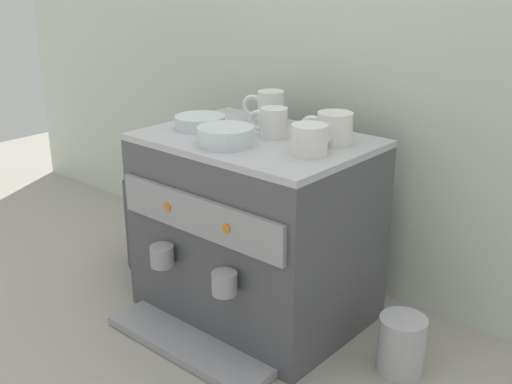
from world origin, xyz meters
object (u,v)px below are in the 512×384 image
(ceramic_cup_0, at_px, (333,128))
(ceramic_cup_3, at_px, (269,107))
(ceramic_cup_2, at_px, (272,122))
(espresso_machine, at_px, (255,229))
(ceramic_bowl_0, at_px, (200,122))
(ceramic_bowl_1, at_px, (226,136))
(ceramic_cup_1, at_px, (311,139))
(coffee_grinder, at_px, (150,207))
(milk_pitcher, at_px, (401,344))

(ceramic_cup_0, bearing_deg, ceramic_cup_3, 167.86)
(ceramic_cup_2, bearing_deg, espresso_machine, -132.55)
(espresso_machine, xyz_separation_m, ceramic_cup_2, (0.03, 0.03, 0.27))
(espresso_machine, distance_m, ceramic_bowl_0, 0.29)
(ceramic_cup_2, bearing_deg, ceramic_bowl_1, -106.12)
(ceramic_cup_1, xyz_separation_m, ceramic_cup_3, (-0.24, 0.15, 0.01))
(ceramic_cup_1, bearing_deg, ceramic_bowl_1, -160.08)
(ceramic_cup_0, bearing_deg, ceramic_cup_1, -83.06)
(espresso_machine, height_order, ceramic_cup_3, ceramic_cup_3)
(ceramic_cup_3, distance_m, ceramic_bowl_0, 0.18)
(espresso_machine, relative_size, ceramic_bowl_1, 4.18)
(espresso_machine, xyz_separation_m, coffee_grinder, (-0.41, 0.00, -0.05))
(espresso_machine, xyz_separation_m, milk_pitcher, (0.41, 0.02, -0.16))
(coffee_grinder, bearing_deg, espresso_machine, -0.67)
(ceramic_cup_3, relative_size, ceramic_bowl_1, 0.85)
(ceramic_bowl_1, bearing_deg, ceramic_bowl_0, 156.18)
(espresso_machine, bearing_deg, milk_pitcher, 2.81)
(espresso_machine, relative_size, ceramic_bowl_0, 4.28)
(ceramic_bowl_0, distance_m, coffee_grinder, 0.39)
(ceramic_bowl_1, distance_m, milk_pitcher, 0.60)
(ceramic_cup_3, distance_m, ceramic_bowl_1, 0.22)
(ceramic_cup_2, distance_m, ceramic_bowl_1, 0.13)
(ceramic_cup_3, bearing_deg, ceramic_bowl_1, -75.80)
(ceramic_cup_0, relative_size, ceramic_cup_2, 1.11)
(ceramic_cup_1, relative_size, coffee_grinder, 0.31)
(ceramic_bowl_0, bearing_deg, espresso_machine, 9.19)
(ceramic_bowl_1, relative_size, milk_pitcher, 0.99)
(ceramic_cup_0, relative_size, ceramic_cup_1, 0.97)
(coffee_grinder, bearing_deg, ceramic_bowl_0, -6.83)
(espresso_machine, height_order, ceramic_bowl_0, ceramic_bowl_0)
(ceramic_bowl_0, distance_m, milk_pitcher, 0.70)
(ceramic_cup_2, bearing_deg, ceramic_cup_1, -19.95)
(ceramic_bowl_1, bearing_deg, ceramic_cup_3, 104.20)
(ceramic_cup_0, distance_m, ceramic_bowl_1, 0.24)
(coffee_grinder, bearing_deg, ceramic_bowl_1, -13.48)
(coffee_grinder, bearing_deg, ceramic_cup_2, 3.39)
(ceramic_cup_3, bearing_deg, ceramic_cup_2, -46.53)
(ceramic_cup_0, xyz_separation_m, ceramic_cup_2, (-0.14, -0.05, -0.00))
(coffee_grinder, bearing_deg, ceramic_cup_3, 19.28)
(ceramic_cup_1, bearing_deg, ceramic_cup_2, 160.05)
(ceramic_cup_0, xyz_separation_m, milk_pitcher, (0.24, -0.06, -0.43))
(espresso_machine, distance_m, milk_pitcher, 0.44)
(ceramic_bowl_0, bearing_deg, ceramic_cup_3, 57.98)
(ceramic_cup_1, relative_size, ceramic_cup_3, 1.07)
(ceramic_bowl_1, distance_m, coffee_grinder, 0.51)
(ceramic_cup_2, height_order, ceramic_cup_3, ceramic_cup_3)
(ceramic_cup_1, xyz_separation_m, coffee_grinder, (-0.58, 0.03, -0.31))
(ceramic_cup_2, xyz_separation_m, ceramic_cup_3, (-0.09, 0.09, 0.01))
(ceramic_cup_2, relative_size, ceramic_bowl_1, 0.79)
(ceramic_cup_1, bearing_deg, ceramic_cup_3, 148.11)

